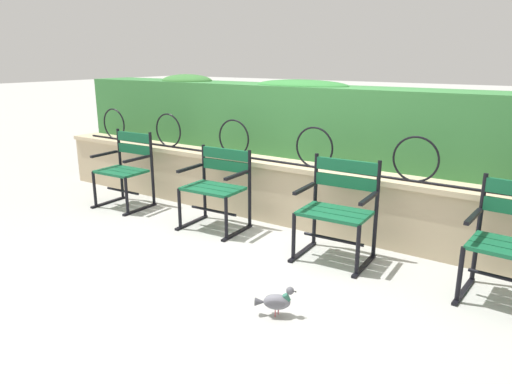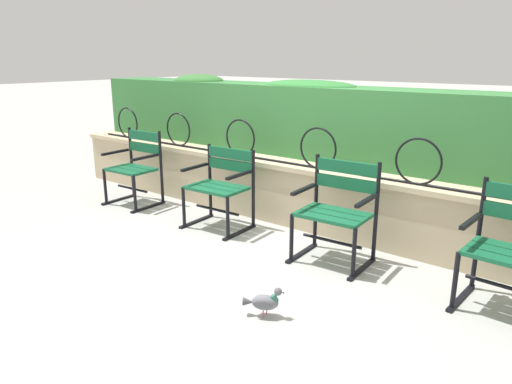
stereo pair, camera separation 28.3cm
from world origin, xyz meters
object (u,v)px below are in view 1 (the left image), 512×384
Objects in this scene: park_chair_leftmost at (126,168)px; pigeon_near_chairs at (276,301)px; park_chair_centre_left at (217,185)px; park_chair_centre_right at (338,207)px.

park_chair_leftmost reaches higher than pigeon_near_chairs.
park_chair_leftmost is 1.08× the size of park_chair_centre_left.
park_chair_centre_left is at bearing 141.17° from pigeon_near_chairs.
park_chair_leftmost is at bearing -180.00° from park_chair_centre_right.
park_chair_leftmost reaches higher than park_chair_centre_left.
pigeon_near_chairs is (1.48, -1.19, -0.35)m from park_chair_centre_left.
pigeon_near_chairs is at bearing -22.20° from park_chair_leftmost.
park_chair_centre_left is 0.93× the size of park_chair_centre_right.
park_chair_centre_left is at bearing 179.08° from park_chair_centre_right.
park_chair_centre_left is 1.93m from pigeon_near_chairs.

